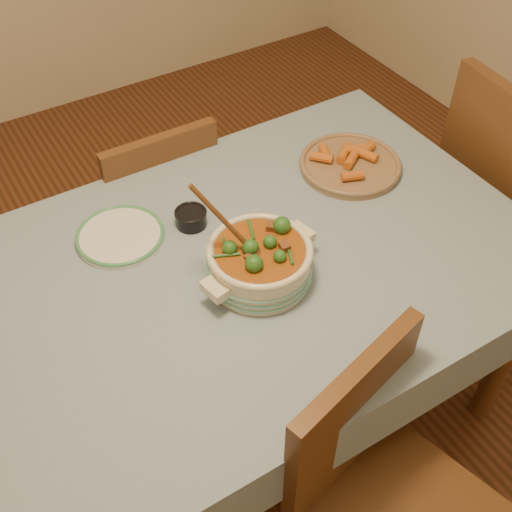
{
  "coord_description": "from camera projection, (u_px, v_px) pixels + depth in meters",
  "views": [
    {
      "loc": [
        -0.58,
        -1.04,
        2.01
      ],
      "look_at": [
        0.02,
        -0.07,
        0.85
      ],
      "focal_mm": 45.0,
      "sensor_mm": 36.0,
      "label": 1
    }
  ],
  "objects": [
    {
      "name": "chair_right",
      "position": [
        508.0,
        194.0,
        2.23
      ],
      "size": [
        0.51,
        0.51,
        1.0
      ],
      "rotation": [
        0.0,
        0.0,
        1.48
      ],
      "color": "brown",
      "rests_on": "floor"
    },
    {
      "name": "floor",
      "position": [
        241.0,
        413.0,
        2.27
      ],
      "size": [
        4.5,
        4.5,
        0.0
      ],
      "primitive_type": "plane",
      "color": "#422312",
      "rests_on": "ground"
    },
    {
      "name": "stew_casserole",
      "position": [
        259.0,
        260.0,
        1.65
      ],
      "size": [
        0.35,
        0.31,
        0.32
      ],
      "rotation": [
        0.0,
        0.0,
        0.18
      ],
      "color": "beige",
      "rests_on": "dining_table"
    },
    {
      "name": "chair_near",
      "position": [
        377.0,
        485.0,
        1.56
      ],
      "size": [
        0.51,
        0.51,
        0.9
      ],
      "rotation": [
        0.0,
        0.0,
        0.25
      ],
      "color": "brown",
      "rests_on": "floor"
    },
    {
      "name": "condiment_bowl",
      "position": [
        191.0,
        217.0,
        1.83
      ],
      "size": [
        0.1,
        0.1,
        0.05
      ],
      "rotation": [
        0.0,
        0.0,
        -0.12
      ],
      "color": "black",
      "rests_on": "dining_table"
    },
    {
      "name": "fried_plate",
      "position": [
        350.0,
        163.0,
        2.01
      ],
      "size": [
        0.34,
        0.34,
        0.05
      ],
      "rotation": [
        0.0,
        0.0,
        0.09
      ],
      "color": "#856749",
      "rests_on": "dining_table"
    },
    {
      "name": "dining_table",
      "position": [
        237.0,
        288.0,
        1.79
      ],
      "size": [
        1.68,
        1.08,
        0.76
      ],
      "color": "brown",
      "rests_on": "floor"
    },
    {
      "name": "white_plate",
      "position": [
        120.0,
        236.0,
        1.79
      ],
      "size": [
        0.28,
        0.28,
        0.02
      ],
      "rotation": [
        0.0,
        0.0,
        0.14
      ],
      "color": "silver",
      "rests_on": "dining_table"
    },
    {
      "name": "chair_far",
      "position": [
        157.0,
        207.0,
        2.32
      ],
      "size": [
        0.4,
        0.4,
        0.85
      ],
      "rotation": [
        0.0,
        0.0,
        3.13
      ],
      "color": "brown",
      "rests_on": "floor"
    }
  ]
}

